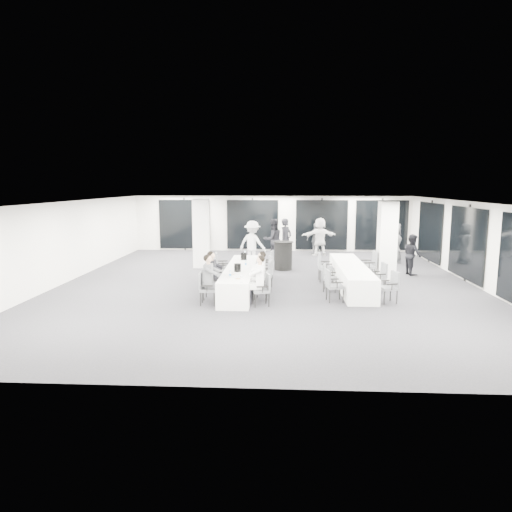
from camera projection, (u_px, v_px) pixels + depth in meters
The scene contains 43 objects.
room at pixel (293, 240), 16.36m from camera, with size 14.04×16.04×2.84m.
column_left at pixel (201, 233), 18.62m from camera, with size 0.60×0.60×2.80m, color white.
column_right at pixel (387, 241), 16.07m from camera, with size 0.60×0.60×2.80m, color white.
banquet_table_main at pixel (240, 279), 14.71m from camera, with size 0.90×5.00×0.75m, color white.
banquet_table_side at pixel (351, 276), 15.14m from camera, with size 0.90×5.00×0.75m, color white.
cocktail_table at pixel (283, 255), 18.20m from camera, with size 0.81×0.81×1.13m.
chair_main_left_near at pixel (205, 286), 12.90m from camera, with size 0.48×0.53×0.92m.
chair_main_left_second at pixel (209, 282), 13.52m from camera, with size 0.48×0.53×0.93m.
chair_main_left_mid at pixel (214, 273), 14.56m from camera, with size 0.56×0.61×1.00m.
chair_main_left_fourth at pixel (217, 269), 15.39m from camera, with size 0.53×0.58×0.98m.
chair_main_left_far at pixel (221, 264), 16.19m from camera, with size 0.58×0.62×0.99m.
chair_main_right_near at pixel (264, 287), 12.79m from camera, with size 0.56×0.58×0.92m.
chair_main_right_second at pixel (264, 283), 13.48m from camera, with size 0.52×0.55×0.88m.
chair_main_right_mid at pixel (266, 274), 14.37m from camera, with size 0.58×0.62×1.02m.
chair_main_right_fourth at pixel (267, 269), 15.26m from camera, with size 0.62×0.64×1.01m.
chair_main_right_far at pixel (268, 263), 16.27m from camera, with size 0.59×0.64×1.04m.
chair_side_left_near at pixel (332, 283), 13.23m from camera, with size 0.54×0.58×0.94m.
chair_side_left_mid at pixel (328, 276), 14.54m from camera, with size 0.52×0.55×0.87m.
chair_side_left_far at pixel (323, 265), 16.00m from camera, with size 0.52×0.58×1.01m.
chair_side_right_near at pixel (390, 285), 13.10m from camera, with size 0.56×0.59×0.92m.
chair_side_right_mid at pixel (380, 275), 14.51m from camera, with size 0.53×0.57×0.91m.
chair_side_right_far at pixel (370, 264), 16.17m from camera, with size 0.54×0.60×1.04m.
seated_guest_a at pixel (211, 276), 12.85m from camera, with size 0.50×0.38×1.44m.
seated_guest_b at pixel (214, 272), 13.46m from camera, with size 0.50×0.38×1.44m.
seated_guest_c at pixel (258, 277), 12.73m from camera, with size 0.50×0.38×1.44m.
seated_guest_d at pixel (259, 272), 13.46m from camera, with size 0.50×0.38×1.44m.
standing_guest_a at pixel (286, 236), 20.59m from camera, with size 0.77×0.62×2.11m, color black.
standing_guest_b at pixel (273, 237), 20.34m from camera, with size 1.02×0.62×2.11m, color black.
standing_guest_c at pixel (252, 240), 19.14m from camera, with size 1.37×0.70×2.12m, color white.
standing_guest_d at pixel (316, 237), 21.91m from camera, with size 1.03×0.58×1.75m, color #4E5155.
standing_guest_e at pixel (395, 240), 19.77m from camera, with size 0.94×0.57×1.95m, color #4E5155.
standing_guest_f at pixel (320, 234), 21.79m from camera, with size 1.89×0.73×2.06m, color white.
standing_guest_g at pixel (205, 234), 22.67m from camera, with size 0.69×0.56×1.89m, color white.
standing_guest_h at pixel (412, 252), 17.15m from camera, with size 0.84×0.51×1.74m, color black.
ice_bucket_near at pixel (238, 268), 13.88m from camera, with size 0.21×0.21×0.24m, color black.
ice_bucket_far at pixel (244, 256), 16.05m from camera, with size 0.22×0.22×0.25m, color black.
water_bottle_a at pixel (230, 274), 13.00m from camera, with size 0.06×0.06×0.20m, color silver.
water_bottle_b at pixel (246, 263), 14.77m from camera, with size 0.06×0.06×0.20m, color silver.
water_bottle_c at pixel (245, 254), 16.82m from camera, with size 0.06×0.06×0.20m, color silver.
plate_a at pixel (232, 274), 13.41m from camera, with size 0.18×0.18×0.03m.
plate_b at pixel (238, 279), 12.77m from camera, with size 0.20×0.20×0.03m.
plate_c at pixel (238, 269), 14.17m from camera, with size 0.20×0.20×0.03m.
wine_glass at pixel (241, 277), 12.34m from camera, with size 0.08×0.08×0.21m.
Camera 1 is at (0.47, -15.19, 3.39)m, focal length 32.00 mm.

